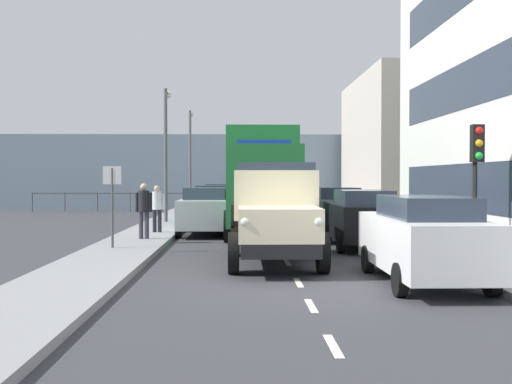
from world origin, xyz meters
name	(u,v)px	position (x,y,z in m)	size (l,w,h in m)	color
ground_plane	(276,242)	(0.00, -7.91, 0.00)	(80.00, 80.00, 0.00)	#38383D
sidewalk_left	(412,240)	(-4.41, -7.91, 0.07)	(2.06, 39.32, 0.15)	gray
sidewalk_right	(139,240)	(4.41, -7.91, 0.07)	(2.06, 39.32, 0.15)	gray
road_centreline_markings	(278,246)	(0.00, -6.92, 0.00)	(0.12, 35.22, 0.01)	silver
building_far_block	(417,146)	(-8.80, -23.09, 3.85)	(6.71, 11.76, 7.71)	beige
sea_horizon	(258,172)	(0.00, -30.57, 2.50)	(80.00, 0.80, 5.00)	gray
seawall_railing	(259,197)	(0.00, -26.97, 0.92)	(28.08, 0.08, 1.20)	#4C5156
truck_vintage_cream	(275,216)	(0.33, -2.52, 1.18)	(2.17, 5.64, 2.43)	black
lorry_cargo_green	(261,178)	(0.40, -10.79, 2.08)	(2.58, 8.20, 3.87)	#1E7033
car_white_kerbside_near	(423,238)	(-2.44, 0.14, 0.90)	(1.79, 4.55, 1.72)	white
car_black_kerbside_1	(362,218)	(-2.44, -6.17, 0.90)	(1.84, 4.15, 1.72)	black
car_grey_kerbside_2	(336,209)	(-2.44, -11.37, 0.90)	(1.85, 4.23, 1.72)	slate
car_silver_oppositeside_0	(205,210)	(2.44, -10.73, 0.90)	(1.89, 4.24, 1.72)	#B7BABF
car_teal_oppositeside_1	(213,203)	(2.44, -17.20, 0.90)	(1.94, 4.16, 1.72)	#1E6670
car_navy_oppositeside_2	(218,199)	(2.44, -23.63, 0.90)	(1.80, 4.37, 1.72)	navy
pedestrian_couple_a	(144,206)	(4.21, -7.67, 1.18)	(0.53, 0.34, 1.75)	#383342
pedestrian_strolling	(157,205)	(4.11, -10.13, 1.12)	(0.53, 0.34, 1.66)	black
traffic_light_near	(477,161)	(-4.51, -2.64, 2.47)	(0.28, 0.41, 3.20)	black
lamp_post_promenade	(166,142)	(4.44, -15.73, 3.68)	(0.32, 1.14, 5.86)	#59595B
lamp_post_far	(190,150)	(4.25, -26.74, 3.79)	(0.32, 1.14, 6.06)	#59595B
street_sign	(112,192)	(4.69, -5.12, 1.68)	(0.50, 0.07, 2.25)	#4C4C4C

